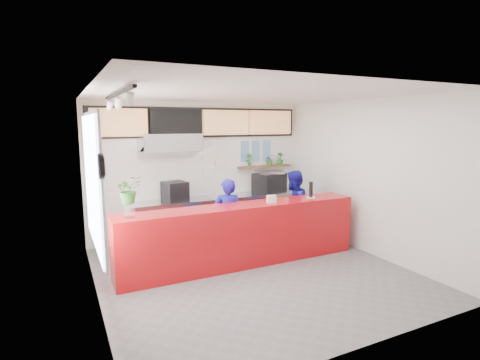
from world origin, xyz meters
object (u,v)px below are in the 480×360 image
object	(u,v)px
service_counter	(242,235)
pepper_mill	(311,189)
staff_right	(293,207)
panini_oven	(175,191)
staff_center	(228,218)
espresso_machine	(269,183)

from	to	relation	value
service_counter	pepper_mill	world-z (taller)	pepper_mill
pepper_mill	service_counter	bearing A→B (deg)	179.39
staff_right	pepper_mill	size ratio (longest dim) A/B	5.22
panini_oven	staff_right	distance (m)	2.53
staff_center	staff_right	world-z (taller)	staff_right
service_counter	pepper_mill	size ratio (longest dim) A/B	15.02
staff_center	pepper_mill	xyz separation A→B (m)	(1.56, -0.48, 0.51)
espresso_machine	staff_center	size ratio (longest dim) A/B	0.47
panini_oven	pepper_mill	world-z (taller)	pepper_mill
service_counter	espresso_machine	distance (m)	2.49
staff_center	pepper_mill	size ratio (longest dim) A/B	5.06
panini_oven	pepper_mill	bearing A→B (deg)	-50.59
staff_center	service_counter	bearing A→B (deg)	115.62
staff_center	staff_right	xyz separation A→B (m)	(1.58, 0.13, 0.02)
staff_right	panini_oven	bearing A→B (deg)	-60.03
panini_oven	pepper_mill	size ratio (longest dim) A/B	1.52
staff_center	staff_right	distance (m)	1.59
panini_oven	staff_center	xyz separation A→B (m)	(0.62, -1.33, -0.35)
service_counter	panini_oven	distance (m)	2.01
staff_right	pepper_mill	bearing A→B (deg)	56.79
service_counter	espresso_machine	xyz separation A→B (m)	(1.62, 1.80, 0.58)
espresso_machine	staff_center	bearing A→B (deg)	-159.86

